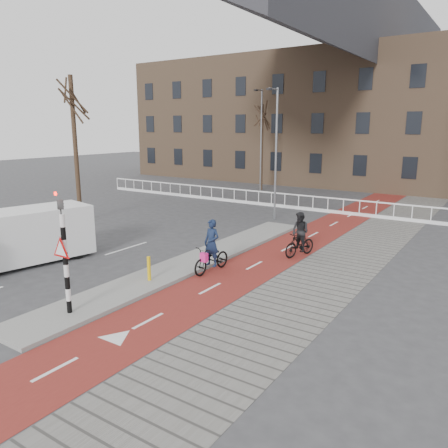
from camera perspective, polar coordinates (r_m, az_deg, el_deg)
The scene contains 15 objects.
ground at distance 14.33m, azimuth -11.54°, elevation -9.49°, with size 120.00×120.00×0.00m, color #38383A.
bike_lane at distance 21.55m, azimuth 10.57°, elevation -1.92°, with size 2.50×60.00×0.01m, color maroon.
sidewalk at distance 20.67m, azimuth 17.72°, elevation -2.94°, with size 3.00×60.00×0.01m, color slate.
curb_island at distance 17.57m, azimuth -3.93°, elevation -4.87°, with size 1.80×16.00×0.12m, color gray.
traffic_signal at distance 12.91m, azimuth -20.17°, elevation -3.19°, with size 0.80×0.80×3.68m.
bollard at distance 15.35m, azimuth -9.78°, elevation -5.74°, with size 0.12×0.12×0.85m, color #DFB30C.
cyclist_near at distance 16.27m, azimuth -1.60°, elevation -4.01°, with size 0.80×1.96×2.00m.
cyclist_far at distance 18.46m, azimuth 9.89°, elevation -1.84°, with size 0.99×1.80×1.87m.
van at distance 18.94m, azimuth -24.65°, elevation -1.36°, with size 3.01×5.32×2.16m.
railing at distance 30.45m, azimuth 4.54°, elevation 3.07°, with size 28.00×0.10×0.99m.
townhouse_row at distance 43.21m, azimuth 17.26°, elevation 15.36°, with size 46.00×10.00×15.90m.
tree_left at distance 25.91m, azimuth -18.81°, elevation 9.06°, with size 0.25×0.25×8.05m, color #2F2014.
tree_mid at distance 37.51m, azimuth 4.92°, elevation 9.86°, with size 0.26×0.26×7.13m, color #2F2014.
streetlight_near at distance 25.43m, azimuth 6.80°, elevation 8.89°, with size 0.12×0.12×7.44m, color slate.
streetlight_left at distance 36.17m, azimuth 4.86°, elevation 10.64°, with size 0.12×0.12×8.23m, color slate.
Camera 1 is at (9.54, -9.27, 5.33)m, focal length 35.00 mm.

